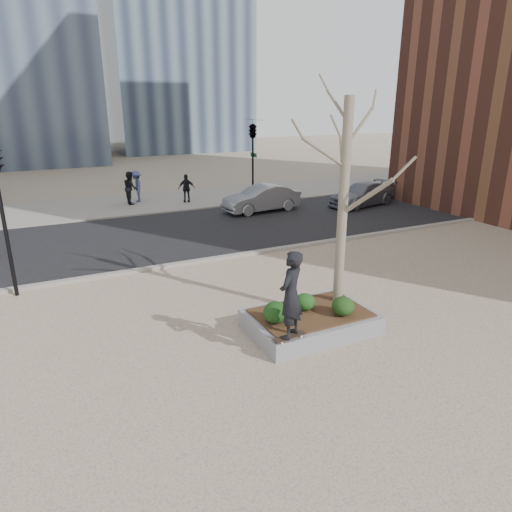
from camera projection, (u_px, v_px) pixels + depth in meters
name	position (u px, v px, depth m)	size (l,w,h in m)	color
ground	(274.00, 339.00, 10.83)	(120.00, 120.00, 0.00)	tan
street	(162.00, 235.00, 19.33)	(60.00, 8.00, 0.02)	black
far_sidewalk	(129.00, 204.00, 25.28)	(60.00, 6.00, 0.02)	gray
planter	(310.00, 322.00, 11.17)	(3.00, 2.00, 0.45)	gray
planter_mulch	(311.00, 313.00, 11.10)	(2.70, 1.70, 0.04)	#382314
sycamore_tree	(345.00, 171.00, 10.71)	(2.80, 2.80, 6.60)	gray
shrub_left	(276.00, 312.00, 10.49)	(0.59, 0.59, 0.50)	#163912
shrub_middle	(305.00, 302.00, 11.14)	(0.50, 0.50, 0.42)	#163A12
shrub_right	(343.00, 306.00, 10.86)	(0.54, 0.54, 0.46)	black
skateboard	(290.00, 338.00, 9.88)	(0.78, 0.20, 0.07)	black
skateboarder	(291.00, 295.00, 9.56)	(0.71, 0.46, 1.94)	black
car_silver	(262.00, 198.00, 23.31)	(1.41, 4.03, 1.33)	gray
car_third	(362.00, 194.00, 24.72)	(1.70, 4.18, 1.21)	slate
pedestrian_a	(131.00, 188.00, 24.93)	(0.87, 0.68, 1.78)	black
pedestrian_b	(137.00, 186.00, 25.45)	(1.13, 0.65, 1.75)	#495283
pedestrian_c	(187.00, 188.00, 25.39)	(0.92, 0.38, 1.56)	black
traffic_light_near	(4.00, 220.00, 12.57)	(0.60, 2.48, 4.50)	black
traffic_light_far	(253.00, 161.00, 25.25)	(0.60, 2.48, 4.50)	black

